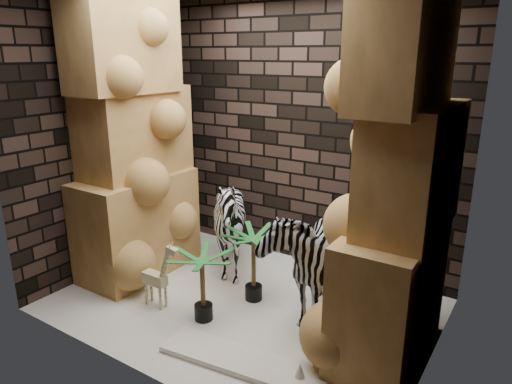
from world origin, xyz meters
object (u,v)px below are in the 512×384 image
Objects in this scene: zebra_right at (309,245)px; giraffe_toy at (154,271)px; palm_back at (203,286)px; surfboard at (243,361)px; zebra_left at (230,230)px; palm_front at (254,265)px.

zebra_right is 1.49m from giraffe_toy.
palm_back is at bearing 6.00° from giraffe_toy.
surfboard is (1.21, -0.27, -0.34)m from giraffe_toy.
palm_back reaches higher than surfboard.
palm_back is 0.81m from surfboard.
zebra_left is (-1.04, 0.18, -0.13)m from zebra_right.
zebra_left is 1.61× the size of giraffe_toy.
zebra_right is 1.06m from zebra_left.
surfboard is at bearing -61.50° from palm_front.
palm_front is at bearing 111.49° from surfboard.
palm_front is at bearing 71.38° from palm_back.
zebra_left is at bearing 156.59° from zebra_right.
zebra_right reaches higher than giraffe_toy.
giraffe_toy is at bearing 160.37° from surfboard.
zebra_left is 1.74× the size of palm_back.
giraffe_toy is 0.96m from palm_front.
palm_front is at bearing 178.98° from zebra_right.
zebra_left is 0.93m from palm_back.
palm_front reaches higher than palm_back.
zebra_right is 1.13× the size of zebra_left.
giraffe_toy is 0.53× the size of surfboard.
giraffe_toy is 1.29m from surfboard.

